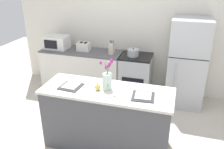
# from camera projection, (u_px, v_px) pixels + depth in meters

# --- Properties ---
(ground_plane) EXTENTS (10.00, 10.00, 0.00)m
(ground_plane) POSITION_uv_depth(u_px,v_px,m) (107.00, 144.00, 3.58)
(ground_plane) COLOR beige
(back_wall) EXTENTS (5.20, 0.08, 2.70)m
(back_wall) POSITION_uv_depth(u_px,v_px,m) (136.00, 27.00, 4.78)
(back_wall) COLOR silver
(back_wall) RESTS_ON ground_plane
(kitchen_island) EXTENTS (1.80, 0.66, 0.93)m
(kitchen_island) POSITION_uv_depth(u_px,v_px,m) (107.00, 118.00, 3.39)
(kitchen_island) COLOR #4C4C51
(kitchen_island) RESTS_ON ground_plane
(back_counter) EXTENTS (1.68, 0.60, 0.88)m
(back_counter) POSITION_uv_depth(u_px,v_px,m) (82.00, 70.00, 5.08)
(back_counter) COLOR silver
(back_counter) RESTS_ON ground_plane
(stove_range) EXTENTS (0.60, 0.61, 0.88)m
(stove_range) POSITION_uv_depth(u_px,v_px,m) (136.00, 76.00, 4.78)
(stove_range) COLOR #B2B5B7
(stove_range) RESTS_ON ground_plane
(refrigerator) EXTENTS (0.68, 0.67, 1.65)m
(refrigerator) POSITION_uv_depth(u_px,v_px,m) (187.00, 63.00, 4.38)
(refrigerator) COLOR #B7BABC
(refrigerator) RESTS_ON ground_plane
(flower_vase) EXTENTS (0.17, 0.16, 0.44)m
(flower_vase) POSITION_uv_depth(u_px,v_px,m) (108.00, 79.00, 3.17)
(flower_vase) COLOR silver
(flower_vase) RESTS_ON kitchen_island
(pear_figurine) EXTENTS (0.07, 0.07, 0.12)m
(pear_figurine) POSITION_uv_depth(u_px,v_px,m) (98.00, 87.00, 3.18)
(pear_figurine) COLOR #E5CC4C
(pear_figurine) RESTS_ON kitchen_island
(plate_setting_left) EXTENTS (0.31, 0.31, 0.02)m
(plate_setting_left) POSITION_uv_depth(u_px,v_px,m) (71.00, 86.00, 3.28)
(plate_setting_left) COLOR #333338
(plate_setting_left) RESTS_ON kitchen_island
(plate_setting_right) EXTENTS (0.31, 0.31, 0.02)m
(plate_setting_right) POSITION_uv_depth(u_px,v_px,m) (143.00, 96.00, 3.02)
(plate_setting_right) COLOR #333338
(plate_setting_right) RESTS_ON kitchen_island
(toaster) EXTENTS (0.28, 0.18, 0.17)m
(toaster) POSITION_uv_depth(u_px,v_px,m) (84.00, 47.00, 4.86)
(toaster) COLOR silver
(toaster) RESTS_ON back_counter
(cooking_pot) EXTENTS (0.23, 0.23, 0.16)m
(cooking_pot) POSITION_uv_depth(u_px,v_px,m) (133.00, 53.00, 4.57)
(cooking_pot) COLOR #B2B5B7
(cooking_pot) RESTS_ON stove_range
(microwave) EXTENTS (0.48, 0.37, 0.27)m
(microwave) POSITION_uv_depth(u_px,v_px,m) (57.00, 42.00, 4.98)
(microwave) COLOR white
(microwave) RESTS_ON back_counter
(knife_block) EXTENTS (0.10, 0.14, 0.27)m
(knife_block) POSITION_uv_depth(u_px,v_px,m) (112.00, 48.00, 4.67)
(knife_block) COLOR beige
(knife_block) RESTS_ON back_counter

